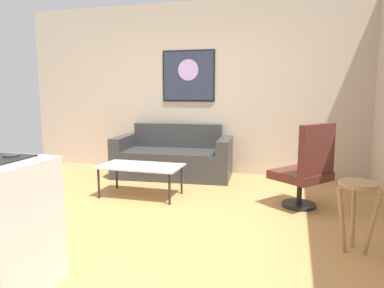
{
  "coord_description": "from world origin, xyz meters",
  "views": [
    {
      "loc": [
        1.48,
        -3.4,
        1.38
      ],
      "look_at": [
        0.25,
        0.9,
        0.7
      ],
      "focal_mm": 33.46,
      "sensor_mm": 36.0,
      "label": 1
    }
  ],
  "objects": [
    {
      "name": "couch",
      "position": [
        -0.36,
        1.95,
        0.29
      ],
      "size": [
        1.9,
        0.99,
        0.82
      ],
      "color": "#313131",
      "rests_on": "ground"
    },
    {
      "name": "bar_stool",
      "position": [
        2.02,
        -0.21,
        0.48
      ],
      "size": [
        0.37,
        0.36,
        0.61
      ],
      "color": "#A47C4E",
      "rests_on": "ground"
    },
    {
      "name": "wall_painting",
      "position": [
        -0.24,
        2.38,
        1.61
      ],
      "size": [
        0.9,
        0.03,
        0.84
      ],
      "color": "black"
    },
    {
      "name": "coffee_table",
      "position": [
        -0.41,
        0.78,
        0.38
      ],
      "size": [
        1.07,
        0.58,
        0.41
      ],
      "color": "silver",
      "rests_on": "ground"
    },
    {
      "name": "ground",
      "position": [
        0.0,
        0.0,
        -0.02
      ],
      "size": [
        6.4,
        6.4,
        0.04
      ],
      "primitive_type": "cube",
      "color": "#BA8449"
    },
    {
      "name": "armchair",
      "position": [
        1.64,
        0.85,
        0.48
      ],
      "size": [
        0.78,
        0.78,
        1.01
      ],
      "color": "black",
      "rests_on": "ground"
    },
    {
      "name": "back_wall",
      "position": [
        0.0,
        2.42,
        1.4
      ],
      "size": [
        6.4,
        0.05,
        2.8
      ],
      "primitive_type": "cube",
      "color": "#BFAE96",
      "rests_on": "ground"
    }
  ]
}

